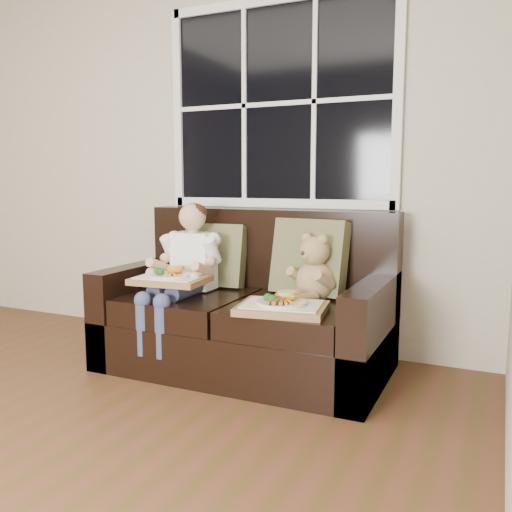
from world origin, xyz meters
The scene contains 8 objects.
window_back centered at (0.79, 2.48, 1.65)m, with size 1.62×0.04×1.37m.
loveseat centered at (0.79, 2.02, 0.31)m, with size 1.70×0.92×0.96m.
pillow_left centered at (0.46, 2.17, 0.66)m, with size 0.42×0.21×0.42m.
pillow_right centered at (1.12, 2.17, 0.68)m, with size 0.48×0.26×0.47m.
child centered at (0.40, 1.90, 0.64)m, with size 0.38×0.59×0.86m.
teddy_bear centered at (1.19, 2.05, 0.61)m, with size 0.29×0.34×0.41m.
tray_left centered at (0.41, 1.72, 0.58)m, with size 0.45×0.35×0.10m.
tray_right centered at (1.14, 1.69, 0.48)m, with size 0.51×0.42×0.11m.
Camera 1 is at (2.19, -0.94, 1.15)m, focal length 38.00 mm.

